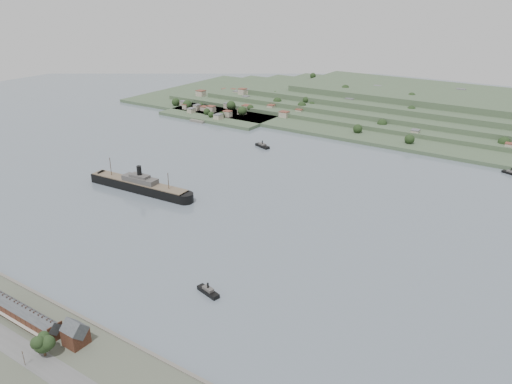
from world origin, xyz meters
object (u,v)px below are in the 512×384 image
Objects in this scene: steamship at (136,184)px; tugboat at (208,291)px; terrace_row at (23,314)px; gabled_building at (75,333)px; fig_tree at (42,343)px.

tugboat is (150.96, -88.49, -3.30)m from steamship.
gabled_building is (37.50, 4.02, 1.34)m from terrace_row.
fig_tree is (121.19, -174.24, 4.59)m from steamship.
terrace_row is 4.44× the size of fig_tree.
steamship reaches higher than fig_tree.
gabled_building is 204.00m from steamship.
terrace_row is 3.34× the size of tugboat.
steamship is (-126.42, 160.07, -3.12)m from gabled_building.
gabled_building is at bearing 6.12° from terrace_row.
steamship is 175.02m from tugboat.
gabled_building is 1.12× the size of fig_tree.
fig_tree is at bearing -17.46° from terrace_row.
fig_tree is at bearing -109.15° from tugboat.
gabled_building reaches higher than tugboat.
steamship is at bearing 118.45° from terrace_row.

